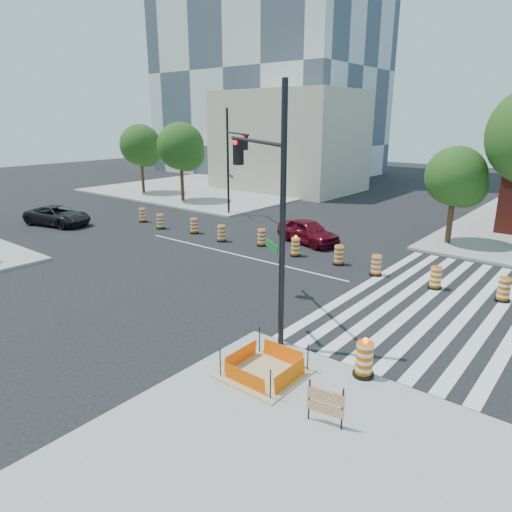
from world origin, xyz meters
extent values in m
plane|color=black|center=(0.00, 0.00, 0.00)|extent=(120.00, 120.00, 0.00)
cube|color=gray|center=(-18.00, 18.00, 0.07)|extent=(22.00, 22.00, 0.15)
cube|color=silver|center=(7.80, 0.00, 0.01)|extent=(0.45, 13.50, 0.01)
cube|color=silver|center=(8.70, 0.00, 0.01)|extent=(0.45, 13.50, 0.01)
cube|color=silver|center=(9.60, 0.00, 0.01)|extent=(0.45, 13.50, 0.01)
cube|color=silver|center=(10.50, 0.00, 0.01)|extent=(0.45, 13.50, 0.01)
cube|color=silver|center=(11.40, 0.00, 0.01)|extent=(0.45, 13.50, 0.01)
cube|color=silver|center=(12.30, 0.00, 0.01)|extent=(0.45, 13.50, 0.01)
cube|color=silver|center=(13.20, 0.00, 0.01)|extent=(0.45, 13.50, 0.01)
cube|color=silver|center=(0.00, 0.00, 0.01)|extent=(14.00, 0.12, 0.01)
cube|color=tan|center=(9.00, -9.00, 0.17)|extent=(2.20, 2.20, 0.05)
cube|color=#FF6105|center=(9.00, -9.90, 0.43)|extent=(1.44, 0.02, 0.55)
cube|color=#FF6105|center=(9.00, -8.10, 0.43)|extent=(1.44, 0.02, 0.55)
cube|color=#FF6105|center=(8.10, -9.00, 0.43)|extent=(0.02, 1.44, 0.55)
cube|color=#FF6105|center=(9.90, -9.00, 0.43)|extent=(0.02, 1.44, 0.55)
cylinder|color=black|center=(8.10, -9.90, 0.60)|extent=(0.04, 0.04, 0.90)
cylinder|color=black|center=(9.90, -9.90, 0.60)|extent=(0.04, 0.04, 0.90)
cylinder|color=black|center=(8.10, -8.10, 0.60)|extent=(0.04, 0.04, 0.90)
cylinder|color=black|center=(9.90, -8.10, 0.60)|extent=(0.04, 0.04, 0.90)
cube|color=#BDB091|center=(-12.00, 22.00, 5.00)|extent=(14.00, 10.00, 10.00)
imported|color=#570714|center=(1.72, 4.61, 0.73)|extent=(4.58, 2.74, 1.46)
imported|color=black|center=(-14.78, -2.41, 0.68)|extent=(5.32, 3.38, 1.37)
cylinder|color=black|center=(8.26, -7.18, 4.26)|extent=(0.19, 0.19, 8.23)
cylinder|color=black|center=(5.71, -5.45, 6.53)|extent=(5.18, 3.57, 0.12)
cube|color=black|center=(3.92, -4.24, 6.01)|extent=(0.33, 0.29, 1.03)
sphere|color=#FF0C0C|center=(3.92, -4.42, 6.37)|extent=(0.19, 0.19, 0.19)
cube|color=#0C591E|center=(7.41, -6.61, 3.24)|extent=(1.04, 0.73, 0.26)
cylinder|color=black|center=(-7.90, 8.05, 4.11)|extent=(0.18, 0.18, 7.92)
cylinder|color=black|center=(-5.46, 6.37, 6.29)|extent=(4.96, 3.47, 0.12)
cube|color=black|center=(-3.74, 5.19, 5.79)|extent=(0.32, 0.28, 0.99)
sphere|color=#FF0C0C|center=(-3.74, 5.01, 6.14)|extent=(0.18, 0.18, 0.18)
cube|color=#0C591E|center=(-7.09, 7.49, 3.12)|extent=(1.00, 0.71, 0.25)
cylinder|color=black|center=(11.27, -7.27, 0.20)|extent=(0.62, 0.62, 0.10)
cylinder|color=#DA5804|center=(11.27, -7.27, 0.71)|extent=(0.49, 0.49, 0.98)
sphere|color=#FF990C|center=(11.27, -7.27, 1.28)|extent=(0.16, 0.16, 0.16)
cube|color=#DA5804|center=(11.53, -9.86, 0.92)|extent=(0.93, 0.22, 0.31)
cube|color=#DA5804|center=(11.53, -9.86, 0.57)|extent=(0.93, 0.22, 0.24)
cylinder|color=black|center=(11.12, -9.94, 0.70)|extent=(0.04, 0.04, 1.10)
cylinder|color=black|center=(11.94, -9.78, 0.70)|extent=(0.04, 0.04, 1.10)
cylinder|color=#382314|center=(-21.47, 10.25, 2.13)|extent=(0.29, 0.29, 4.27)
sphere|color=#1D4614|center=(-21.47, 10.25, 4.80)|extent=(4.00, 4.00, 4.00)
sphere|color=#1D4614|center=(-21.02, 10.52, 4.14)|extent=(2.94, 2.94, 2.94)
sphere|color=#1D4614|center=(-21.83, 10.07, 4.40)|extent=(2.67, 2.67, 2.67)
cylinder|color=#382314|center=(-14.96, 9.62, 2.21)|extent=(0.32, 0.32, 4.41)
sphere|color=#1D4614|center=(-14.96, 9.62, 4.96)|extent=(4.14, 4.14, 4.14)
sphere|color=#1D4614|center=(-14.47, 9.92, 4.27)|extent=(3.03, 3.03, 3.03)
sphere|color=#1D4614|center=(-15.36, 9.42, 4.55)|extent=(2.76, 2.76, 2.76)
cylinder|color=#382314|center=(8.48, 9.52, 1.83)|extent=(0.33, 0.33, 3.65)
sphere|color=#1D4614|center=(8.48, 9.52, 4.11)|extent=(3.43, 3.43, 3.43)
sphere|color=#1D4614|center=(9.00, 9.83, 3.54)|extent=(2.51, 2.51, 2.51)
sphere|color=#1D4614|center=(8.06, 9.31, 3.77)|extent=(2.28, 2.28, 2.28)
cylinder|color=black|center=(-10.91, 2.00, 0.05)|extent=(0.60, 0.60, 0.10)
cylinder|color=#DA5804|center=(-10.91, 2.00, 0.55)|extent=(0.48, 0.48, 0.95)
cylinder|color=black|center=(-8.22, 1.42, 0.05)|extent=(0.60, 0.60, 0.10)
cylinder|color=#DA5804|center=(-8.22, 1.42, 0.55)|extent=(0.48, 0.48, 0.95)
cylinder|color=black|center=(-5.44, 1.96, 0.05)|extent=(0.60, 0.60, 0.10)
cylinder|color=#DA5804|center=(-5.44, 1.96, 0.55)|extent=(0.48, 0.48, 0.95)
cylinder|color=black|center=(-2.62, 1.59, 0.05)|extent=(0.60, 0.60, 0.10)
cylinder|color=#DA5804|center=(-2.62, 1.59, 0.55)|extent=(0.48, 0.48, 0.95)
cylinder|color=black|center=(-0.08, 2.36, 0.05)|extent=(0.60, 0.60, 0.10)
cylinder|color=#DA5804|center=(-0.08, 2.36, 0.55)|extent=(0.48, 0.48, 0.95)
cylinder|color=black|center=(2.68, 1.87, 0.05)|extent=(0.60, 0.60, 0.10)
cylinder|color=#DA5804|center=(2.68, 1.87, 0.55)|extent=(0.48, 0.48, 0.95)
sphere|color=#FF990C|center=(2.68, 1.87, 1.10)|extent=(0.16, 0.16, 0.16)
cylinder|color=black|center=(5.31, 2.00, 0.05)|extent=(0.60, 0.60, 0.10)
cylinder|color=#DA5804|center=(5.31, 2.00, 0.55)|extent=(0.48, 0.48, 0.95)
cylinder|color=black|center=(7.54, 1.62, 0.05)|extent=(0.60, 0.60, 0.10)
cylinder|color=#DA5804|center=(7.54, 1.62, 0.55)|extent=(0.48, 0.48, 0.95)
cylinder|color=black|center=(10.38, 1.60, 0.05)|extent=(0.60, 0.60, 0.10)
cylinder|color=#DA5804|center=(10.38, 1.60, 0.55)|extent=(0.48, 0.48, 0.95)
cylinder|color=black|center=(13.05, 1.89, 0.05)|extent=(0.60, 0.60, 0.10)
cylinder|color=#DA5804|center=(13.05, 1.89, 0.55)|extent=(0.48, 0.48, 0.95)
camera|label=1|loc=(16.18, -18.25, 7.28)|focal=32.00mm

